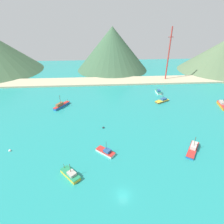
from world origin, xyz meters
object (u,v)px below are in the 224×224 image
(fishing_boat_6, at_px, (106,152))
(fishing_boat_3, at_px, (71,174))
(fishing_boat_2, at_px, (61,105))
(buoy_1, at_px, (103,128))
(fishing_boat_5, at_px, (222,105))
(fishing_boat_9, at_px, (162,100))
(buoy_0, at_px, (10,151))
(fishing_boat_0, at_px, (158,92))
(radio_tower, at_px, (169,55))
(fishing_boat_7, at_px, (193,149))

(fishing_boat_6, bearing_deg, fishing_boat_3, -138.34)
(fishing_boat_2, xyz_separation_m, buoy_1, (22.44, -22.50, -0.88))
(fishing_boat_5, bearing_deg, fishing_boat_2, 176.49)
(fishing_boat_9, bearing_deg, buoy_0, -150.95)
(fishing_boat_0, bearing_deg, buoy_1, -133.17)
(fishing_boat_0, distance_m, radio_tower, 32.98)
(fishing_boat_9, bearing_deg, fishing_boat_6, -128.88)
(fishing_boat_3, xyz_separation_m, radio_tower, (59.87, 90.49, 18.38))
(buoy_1, bearing_deg, fishing_boat_0, 46.83)
(buoy_0, xyz_separation_m, radio_tower, (84.29, 76.57, 19.05))
(fishing_boat_6, relative_size, buoy_1, 7.55)
(fishing_boat_0, height_order, fishing_boat_5, fishing_boat_5)
(fishing_boat_9, height_order, buoy_0, fishing_boat_9)
(fishing_boat_2, height_order, buoy_0, fishing_boat_2)
(fishing_boat_0, xyz_separation_m, fishing_boat_2, (-58.76, -16.21, 0.17))
(fishing_boat_5, distance_m, fishing_boat_7, 47.66)
(fishing_boat_5, relative_size, buoy_0, 10.96)
(fishing_boat_6, bearing_deg, fishing_boat_2, 120.02)
(fishing_boat_5, bearing_deg, fishing_boat_7, -133.10)
(fishing_boat_0, distance_m, buoy_0, 88.78)
(fishing_boat_0, bearing_deg, fishing_boat_6, -122.74)
(fishing_boat_0, height_order, radio_tower, radio_tower)
(buoy_0, xyz_separation_m, buoy_1, (35.53, 13.44, -0.00))
(fishing_boat_3, distance_m, buoy_0, 28.12)
(fishing_boat_9, height_order, buoy_1, fishing_boat_9)
(fishing_boat_6, xyz_separation_m, buoy_0, (-35.97, 3.66, -0.55))
(fishing_boat_7, bearing_deg, fishing_boat_5, 46.90)
(buoy_1, bearing_deg, buoy_0, -159.28)
(fishing_boat_2, bearing_deg, fishing_boat_0, 15.42)
(fishing_boat_2, relative_size, radio_tower, 0.27)
(fishing_boat_2, height_order, fishing_boat_6, fishing_boat_2)
(fishing_boat_2, relative_size, fishing_boat_9, 1.15)
(fishing_boat_6, height_order, buoy_0, fishing_boat_6)
(fishing_boat_0, height_order, fishing_boat_7, fishing_boat_7)
(fishing_boat_6, distance_m, buoy_0, 36.16)
(radio_tower, bearing_deg, buoy_1, -127.68)
(fishing_boat_6, bearing_deg, buoy_1, 91.47)
(fishing_boat_5, distance_m, fishing_boat_6, 73.78)
(fishing_boat_7, xyz_separation_m, fishing_boat_9, (1.71, 43.45, -0.12))
(buoy_0, bearing_deg, radio_tower, 42.25)
(fishing_boat_5, relative_size, fishing_boat_9, 1.19)
(fishing_boat_3, relative_size, fishing_boat_5, 0.70)
(fishing_boat_0, relative_size, fishing_boat_6, 0.94)
(fishing_boat_5, xyz_separation_m, fishing_boat_7, (-32.56, -34.80, -0.21))
(fishing_boat_2, bearing_deg, fishing_boat_7, -35.83)
(fishing_boat_6, distance_m, fishing_boat_9, 55.02)
(radio_tower, bearing_deg, fishing_boat_3, -123.49)
(fishing_boat_9, bearing_deg, radio_tower, 69.77)
(radio_tower, bearing_deg, fishing_boat_6, -121.06)
(fishing_boat_9, height_order, radio_tower, radio_tower)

